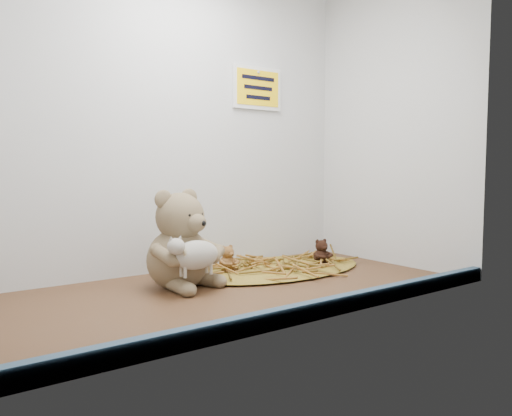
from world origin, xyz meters
TOP-DOWN VIEW (x-y plane):
  - alcove_shell at (0.00, 9.00)cm, footprint 120.40×60.20cm
  - front_rail at (0.00, -28.80)cm, footprint 119.28×2.20cm
  - straw_bed at (24.83, 12.99)cm, footprint 57.74×33.53cm
  - main_teddy at (-7.69, 10.97)cm, footprint 25.30×26.01cm
  - toy_lamb at (-7.69, 2.18)cm, footprint 14.96×9.13cm
  - mini_teddy_tan at (10.35, 16.74)cm, footprint 6.41×6.71cm
  - mini_teddy_brown at (39.30, 9.25)cm, footprint 6.78×7.07cm
  - wall_sign at (30.00, 29.40)cm, footprint 16.00×1.20cm

SIDE VIEW (x-z plane):
  - straw_bed at x=24.83cm, z-range 0.00..1.12cm
  - front_rail at x=0.00cm, z-range 0.00..3.60cm
  - mini_teddy_tan at x=10.35cm, z-range 1.12..8.46cm
  - mini_teddy_brown at x=39.30cm, z-range 1.12..8.63cm
  - toy_lamb at x=-7.69cm, z-range 4.47..14.14cm
  - main_teddy at x=-7.69cm, z-range 0.00..24.53cm
  - alcove_shell at x=0.00cm, z-range -0.20..90.20cm
  - wall_sign at x=30.00cm, z-range 49.50..60.50cm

